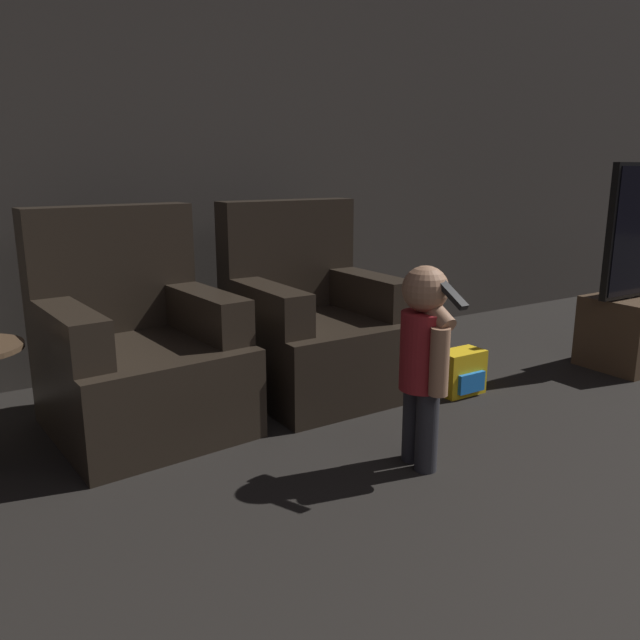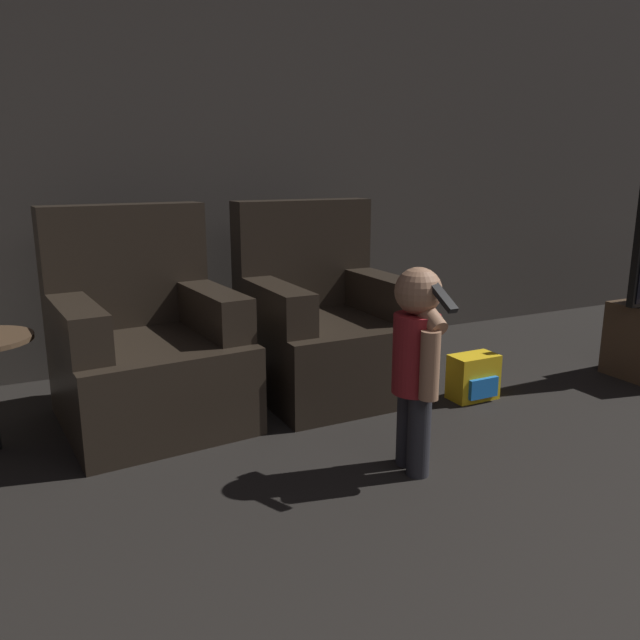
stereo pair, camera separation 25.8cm
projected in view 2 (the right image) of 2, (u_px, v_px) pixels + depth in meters
wall_back at (245, 141)px, 3.69m from camera, size 8.40×0.05×2.60m
armchair_left at (146, 350)px, 2.86m from camera, size 0.83×0.87×0.98m
armchair_right at (324, 328)px, 3.26m from camera, size 0.77×0.81×0.98m
person_toddler at (417, 354)px, 2.32m from camera, size 0.17×0.32×0.79m
toy_backpack at (474, 377)px, 3.15m from camera, size 0.24×0.16×0.23m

